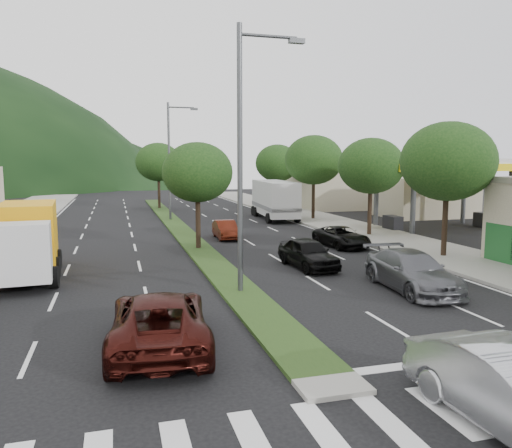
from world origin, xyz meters
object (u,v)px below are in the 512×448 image
object	(u,v)px
tree_r_c	(371,166)
tree_r_b	(448,162)
tree_r_d	(314,160)
car_queue_a	(308,253)
motorhome	(275,199)
tree_med_near	(197,172)
tree_med_far	(158,162)
suv_maroon	(159,320)
car_queue_d	(341,237)
tree_r_e	(277,163)
car_queue_c	(226,230)
streetlight_mid	(172,155)
car_queue_b	(412,271)
streetlight_near	(245,147)
box_truck	(28,243)

from	to	relation	value
tree_r_c	tree_r_b	bearing A→B (deg)	-90.00
tree_r_c	tree_r_d	world-z (taller)	tree_r_d
car_queue_a	motorhome	distance (m)	20.56
tree_r_d	tree_med_near	distance (m)	16.99
tree_med_far	suv_maroon	size ratio (longest dim) A/B	1.26
tree_med_far	car_queue_d	distance (m)	28.92
tree_r_b	tree_r_e	world-z (taller)	tree_r_b
suv_maroon	motorhome	world-z (taller)	motorhome
tree_med_near	car_queue_d	size ratio (longest dim) A/B	1.39
car_queue_c	tree_r_e	bearing A→B (deg)	63.82
tree_r_e	streetlight_mid	xyz separation A→B (m)	(-11.79, -7.00, 0.69)
tree_r_b	car_queue_b	xyz separation A→B (m)	(-5.38, -5.34, -4.28)
suv_maroon	streetlight_near	bearing A→B (deg)	-122.55
car_queue_d	streetlight_near	bearing A→B (deg)	-138.10
streetlight_mid	box_truck	distance (m)	21.94
tree_med_far	car_queue_a	world-z (taller)	tree_med_far
tree_med_far	box_truck	xyz separation A→B (m)	(-8.26, -30.83, -3.49)
tree_r_b	tree_r_d	distance (m)	18.00
tree_r_c	suv_maroon	size ratio (longest dim) A/B	1.18
tree_r_b	suv_maroon	size ratio (longest dim) A/B	1.26
tree_r_b	car_queue_c	xyz separation A→B (m)	(-9.59, 9.66, -4.44)
tree_r_e	tree_med_near	size ratio (longest dim) A/B	1.11
tree_r_b	box_truck	world-z (taller)	tree_r_b
tree_r_e	car_queue_d	distance (m)	24.01
tree_r_d	car_queue_d	distance (m)	14.57
tree_r_d	tree_r_c	bearing A→B (deg)	-90.00
streetlight_mid	car_queue_a	distance (m)	22.25
tree_med_far	streetlight_mid	distance (m)	11.02
motorhome	streetlight_near	bearing A→B (deg)	-105.58
streetlight_mid	suv_maroon	world-z (taller)	streetlight_mid
streetlight_mid	car_queue_b	size ratio (longest dim) A/B	1.91
tree_med_far	suv_maroon	distance (m)	41.21
tree_r_b	car_queue_d	bearing A→B (deg)	128.07
car_queue_b	car_queue_c	distance (m)	15.58
tree_r_b	tree_med_far	bearing A→B (deg)	110.56
tree_med_near	car_queue_c	size ratio (longest dim) A/B	1.66
tree_r_c	car_queue_a	bearing A→B (deg)	-132.97
tree_r_b	car_queue_d	size ratio (longest dim) A/B	1.61
tree_r_e	box_truck	distance (m)	33.79
suv_maroon	car_queue_c	bearing A→B (deg)	-102.99
tree_med_near	tree_r_d	bearing A→B (deg)	45.00
tree_r_d	car_queue_c	world-z (taller)	tree_r_d
streetlight_mid	motorhome	world-z (taller)	streetlight_mid
streetlight_near	box_truck	distance (m)	10.72
tree_r_b	car_queue_b	world-z (taller)	tree_r_b
streetlight_near	car_queue_a	size ratio (longest dim) A/B	2.40
streetlight_mid	car_queue_b	distance (m)	27.53
suv_maroon	motorhome	size ratio (longest dim) A/B	0.62
streetlight_mid	car_queue_d	world-z (taller)	streetlight_mid
suv_maroon	car_queue_d	world-z (taller)	suv_maroon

